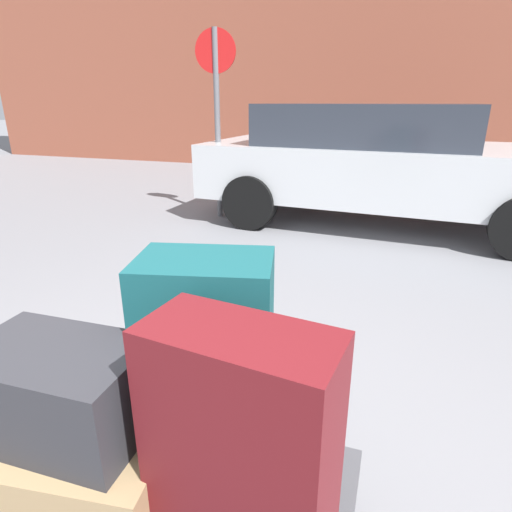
% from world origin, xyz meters
% --- Properties ---
extents(suitcase_tan_center, '(0.64, 0.47, 0.25)m').
position_xyz_m(suitcase_tan_center, '(-0.14, -0.04, 0.47)').
color(suitcase_tan_center, '#9E7F56').
rests_on(suitcase_tan_center, luggage_cart).
extents(suitcase_teal_rear_left, '(0.44, 0.35, 0.69)m').
position_xyz_m(suitcase_teal_rear_left, '(0.16, 0.26, 0.68)').
color(suitcase_teal_rear_left, '#144C51').
rests_on(suitcase_teal_rear_left, luggage_cart).
extents(suitcase_maroon_front_left, '(0.46, 0.27, 0.66)m').
position_xyz_m(suitcase_maroon_front_left, '(0.38, -0.04, 0.67)').
color(suitcase_maroon_front_left, maroon).
rests_on(suitcase_maroon_front_left, luggage_cart).
extents(duffel_bag_charcoal_topmost_pile, '(0.48, 0.31, 0.26)m').
position_xyz_m(duffel_bag_charcoal_topmost_pile, '(-0.14, -0.04, 0.72)').
color(duffel_bag_charcoal_topmost_pile, '#2D2D33').
rests_on(duffel_bag_charcoal_topmost_pile, suitcase_tan_center).
extents(parked_car, '(4.40, 2.12, 1.42)m').
position_xyz_m(parked_car, '(0.42, 4.66, 0.76)').
color(parked_car, silver).
rests_on(parked_car, ground_plane).
extents(no_parking_sign, '(0.50, 0.07, 2.25)m').
position_xyz_m(no_parking_sign, '(-1.55, 4.30, 1.40)').
color(no_parking_sign, slate).
rests_on(no_parking_sign, ground_plane).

